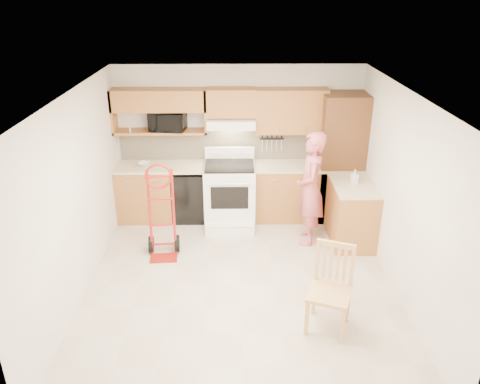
{
  "coord_description": "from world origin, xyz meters",
  "views": [
    {
      "loc": [
        -0.08,
        -5.25,
        3.64
      ],
      "look_at": [
        0.0,
        0.5,
        1.1
      ],
      "focal_mm": 35.33,
      "sensor_mm": 36.0,
      "label": 1
    }
  ],
  "objects_px": {
    "person": "(310,189)",
    "dining_chair": "(330,291)",
    "hand_truck": "(161,216)",
    "microwave": "(168,121)",
    "range": "(230,190)"
  },
  "relations": [
    {
      "from": "range",
      "to": "hand_truck",
      "type": "distance_m",
      "value": 1.39
    },
    {
      "from": "range",
      "to": "dining_chair",
      "type": "xyz_separation_m",
      "value": [
        1.13,
        -2.62,
        -0.09
      ]
    },
    {
      "from": "person",
      "to": "hand_truck",
      "type": "distance_m",
      "value": 2.2
    },
    {
      "from": "person",
      "to": "hand_truck",
      "type": "bearing_deg",
      "value": -73.56
    },
    {
      "from": "microwave",
      "to": "dining_chair",
      "type": "bearing_deg",
      "value": -46.9
    },
    {
      "from": "dining_chair",
      "to": "range",
      "type": "bearing_deg",
      "value": 134.23
    },
    {
      "from": "range",
      "to": "dining_chair",
      "type": "height_order",
      "value": "range"
    },
    {
      "from": "hand_truck",
      "to": "microwave",
      "type": "bearing_deg",
      "value": 86.6
    },
    {
      "from": "microwave",
      "to": "dining_chair",
      "type": "relative_size",
      "value": 0.54
    },
    {
      "from": "range",
      "to": "person",
      "type": "bearing_deg",
      "value": -26.5
    },
    {
      "from": "range",
      "to": "person",
      "type": "xyz_separation_m",
      "value": [
        1.2,
        -0.6,
        0.27
      ]
    },
    {
      "from": "person",
      "to": "hand_truck",
      "type": "height_order",
      "value": "person"
    },
    {
      "from": "microwave",
      "to": "range",
      "type": "height_order",
      "value": "microwave"
    },
    {
      "from": "person",
      "to": "dining_chair",
      "type": "relative_size",
      "value": 1.7
    },
    {
      "from": "hand_truck",
      "to": "dining_chair",
      "type": "distance_m",
      "value": 2.64
    }
  ]
}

